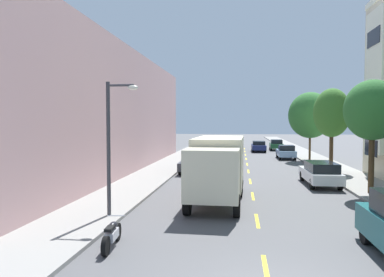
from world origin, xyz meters
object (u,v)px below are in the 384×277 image
Objects in this scene: street_tree_third at (332,113)px; parked_motorcycle at (112,235)px; parked_hatchback_forest at (276,145)px; parked_pickup_red at (215,142)px; moving_navy_sedan at (259,146)px; street_lamp at (113,137)px; parked_hatchback_sky at (286,152)px; delivery_box_truck at (218,165)px; parked_hatchback_burgundy at (211,147)px; street_tree_farthest at (310,115)px; parked_wagon_white at (320,173)px; parked_sedan_charcoal at (193,163)px; parked_sedan_black at (207,151)px; street_tree_second at (372,110)px.

parked_motorcycle is (-11.15, -18.82, -4.27)m from street_tree_third.
parked_pickup_red is (-8.81, 4.33, 0.07)m from parked_hatchback_forest.
street_lamp is at bearing -102.38° from moving_navy_sedan.
street_tree_third is 1.60× the size of parked_hatchback_forest.
parked_motorcycle is (-8.98, -29.32, -0.35)m from parked_hatchback_sky.
delivery_box_truck reaches higher than parked_hatchback_burgundy.
street_tree_farthest reaches higher than parked_pickup_red.
parked_hatchback_sky and parked_wagon_white have the same top height.
parked_pickup_red is at bearing 111.82° from street_tree_third.
parked_hatchback_forest is at bearing 69.80° from parked_sedan_charcoal.
parked_sedan_black is 29.93m from parked_motorcycle.
moving_navy_sedan is at bearing 99.10° from street_tree_second.
parked_wagon_white reaches higher than moving_navy_sedan.
parked_sedan_black is 14.52m from parked_hatchback_forest.
street_tree_third reaches higher than parked_hatchback_forest.
parked_hatchback_sky is at bearing 74.69° from delivery_box_truck.
street_tree_second is at bearing 17.66° from delivery_box_truck.
parked_wagon_white is at bearing -69.25° from parked_hatchback_burgundy.
parked_sedan_black is 5.76m from parked_hatchback_burgundy.
parked_hatchback_forest is at bearing 95.08° from street_tree_third.
parked_wagon_white is at bearing 41.63° from delivery_box_truck.
delivery_box_truck is 31.54m from moving_navy_sedan.
street_tree_third is 1.61× the size of parked_hatchback_burgundy.
parked_sedan_black is 12.20m from parked_sedan_charcoal.
parked_hatchback_sky is at bearing -90.70° from parked_hatchback_forest.
parked_pickup_red is 10.18m from parked_hatchback_burgundy.
parked_hatchback_forest is 28.79m from parked_wagon_white.
parked_hatchback_forest is 1.01× the size of parked_hatchback_sky.
parked_sedan_black is at bearing 175.97° from parked_hatchback_sky.
street_tree_second reaches higher than parked_hatchback_forest.
street_tree_third is at bearing 59.35° from parked_motorcycle.
parked_hatchback_forest and parked_hatchback_burgundy have the same top height.
street_tree_farthest is at bearing -11.66° from parked_sedan_black.
parked_sedan_black is at bearing 168.34° from street_tree_farthest.
street_tree_third is at bearing -84.92° from parked_hatchback_forest.
parked_hatchback_sky is at bearing 143.39° from street_tree_farthest.
street_tree_second is 0.95× the size of street_tree_third.
delivery_box_truck is 1.58× the size of parked_wagon_white.
street_lamp is 1.03× the size of parked_pickup_red.
parked_hatchback_sky is (10.15, 25.85, -2.65)m from street_lamp.
street_tree_second is 31.92m from parked_hatchback_forest.
street_tree_third reaches higher than parked_hatchback_burgundy.
parked_sedan_charcoal is 17.74m from parked_motorcycle.
street_tree_third reaches higher than moving_navy_sedan.
parked_motorcycle is (-9.08, -12.76, -0.39)m from parked_wagon_white.
parked_hatchback_forest reaches higher than parked_sedan_charcoal.
street_tree_second is 2.99× the size of parked_motorcycle.
parked_wagon_white is (8.76, -33.11, -0.02)m from parked_pickup_red.
parked_hatchback_sky reaches higher than parked_motorcycle.
parked_sedan_charcoal is (-0.05, -12.20, 0.00)m from parked_sedan_black.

